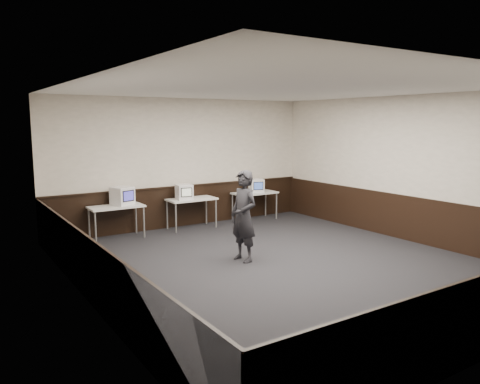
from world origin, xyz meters
name	(u,v)px	position (x,y,z in m)	size (l,w,h in m)	color
floor	(281,265)	(0.00, 0.00, 0.00)	(8.00, 8.00, 0.00)	black
ceiling	(284,88)	(0.00, 0.00, 3.20)	(8.00, 8.00, 0.00)	white
back_wall	(184,163)	(0.00, 4.00, 1.60)	(7.00, 7.00, 0.00)	beige
left_wall	(85,195)	(-3.50, 0.00, 1.60)	(8.00, 8.00, 0.00)	beige
right_wall	(408,168)	(3.50, 0.00, 1.60)	(8.00, 8.00, 0.00)	beige
wainscot_back	(185,206)	(0.00, 3.98, 0.50)	(6.98, 0.04, 1.00)	black
wainscot_left	(90,271)	(-3.48, 0.00, 0.50)	(0.04, 7.98, 1.00)	black
wainscot_right	(404,217)	(3.48, 0.00, 0.50)	(0.04, 7.98, 1.00)	black
wainscot_rail	(185,186)	(0.00, 3.96, 1.02)	(6.98, 0.06, 0.04)	black
desk_left	(116,209)	(-1.90, 3.60, 0.68)	(1.20, 0.60, 0.75)	silver
desk_center	(192,201)	(0.00, 3.60, 0.68)	(1.20, 0.60, 0.75)	silver
desk_right	(255,195)	(1.90, 3.60, 0.68)	(1.20, 0.60, 0.75)	silver
emac_left	(122,196)	(-1.73, 3.64, 0.96)	(0.53, 0.54, 0.41)	white
emac_center	(184,192)	(-0.22, 3.56, 0.93)	(0.42, 0.44, 0.37)	white
emac_right	(256,186)	(1.93, 3.57, 0.93)	(0.46, 0.47, 0.36)	white
person	(244,216)	(-0.44, 0.60, 0.86)	(0.63, 0.41, 1.73)	black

